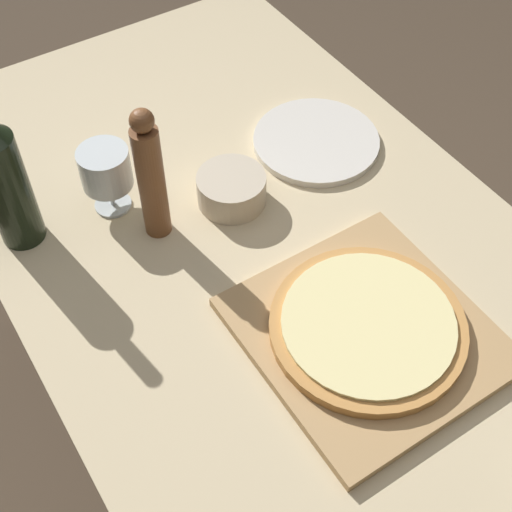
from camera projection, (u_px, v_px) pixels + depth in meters
The scene contains 9 objects.
ground_plane at pixel (271, 449), 1.77m from camera, with size 12.00×12.00×0.00m, color #4C3D2D.
dining_table at pixel (277, 294), 1.26m from camera, with size 0.84×1.52×0.75m.
cutting_board at pixel (366, 333), 1.09m from camera, with size 0.34×0.36×0.02m.
pizza at pixel (368, 326), 1.07m from camera, with size 0.30×0.30×0.02m.
wine_bottle at pixel (4, 181), 1.13m from camera, with size 0.07×0.07×0.31m.
pepper_mill at pixel (151, 177), 1.14m from camera, with size 0.05×0.05×0.26m.
wine_glass at pixel (105, 170), 1.20m from camera, with size 0.09×0.09×0.13m.
small_bowl at pixel (231, 189), 1.26m from camera, with size 0.12×0.12×0.06m.
dinner_plate at pixel (316, 141), 1.37m from camera, with size 0.24×0.24×0.01m.
Camera 1 is at (-0.44, -0.61, 1.67)m, focal length 50.00 mm.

